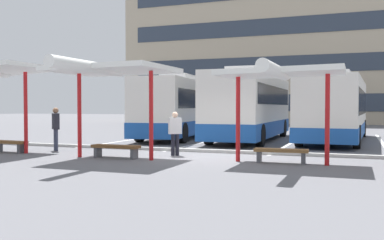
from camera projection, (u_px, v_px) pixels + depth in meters
name	position (u px, v px, depth m)	size (l,w,h in m)	color
ground_plane	(204.00, 157.00, 15.38)	(160.00, 160.00, 0.00)	slate
terminal_building	(311.00, 35.00, 50.53)	(41.56, 12.64, 22.78)	tan
coach_bus_0	(185.00, 109.00, 25.67)	(3.70, 12.23, 3.54)	silver
coach_bus_1	(251.00, 108.00, 22.96)	(2.79, 10.23, 3.70)	silver
coach_bus_2	(336.00, 110.00, 22.33)	(3.11, 11.11, 3.47)	silver
lane_stripe_0	(148.00, 137.00, 25.17)	(0.16, 14.00, 0.01)	white
lane_stripe_1	(217.00, 139.00, 23.72)	(0.16, 14.00, 0.01)	white
lane_stripe_2	(294.00, 141.00, 22.26)	(0.16, 14.00, 0.01)	white
lane_stripe_3	(383.00, 144.00, 20.81)	(0.16, 14.00, 0.01)	white
bench_1	(10.00, 144.00, 16.77)	(1.53, 0.52, 0.45)	brown
waiting_shelter_1	(109.00, 71.00, 14.49)	(3.78, 4.94, 3.16)	red
bench_2	(116.00, 148.00, 14.91)	(1.75, 0.47, 0.45)	brown
waiting_shelter_2	(280.00, 75.00, 13.25)	(3.74, 4.15, 2.96)	red
bench_3	(281.00, 152.00, 13.58)	(1.67, 0.50, 0.45)	brown
platform_kerb	(216.00, 151.00, 16.73)	(44.00, 0.24, 0.12)	#ADADA8
waiting_passenger_0	(56.00, 126.00, 17.51)	(0.52, 0.50, 1.72)	#33384C
waiting_passenger_1	(175.00, 131.00, 15.72)	(0.49, 0.45, 1.57)	black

